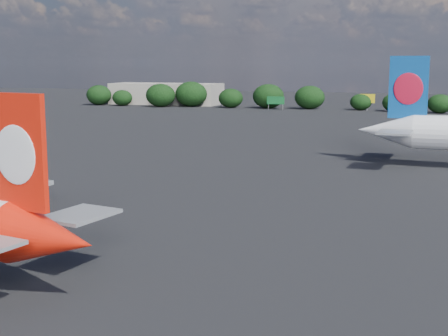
% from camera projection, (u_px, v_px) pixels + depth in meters
% --- Properties ---
extents(ground, '(500.00, 500.00, 0.00)m').
position_uv_depth(ground, '(220.00, 165.00, 97.97)').
color(ground, black).
rests_on(ground, ground).
extents(terminal_building, '(42.00, 16.00, 8.00)m').
position_uv_depth(terminal_building, '(166.00, 94.00, 240.79)').
color(terminal_building, gray).
rests_on(terminal_building, ground).
extents(highway_sign, '(6.00, 0.30, 4.50)m').
position_uv_depth(highway_sign, '(276.00, 101.00, 211.79)').
color(highway_sign, '#125B27').
rests_on(highway_sign, ground).
extents(billboard_yellow, '(5.00, 0.30, 5.50)m').
position_uv_depth(billboard_yellow, '(367.00, 99.00, 208.29)').
color(billboard_yellow, gold).
rests_on(billboard_yellow, ground).
extents(horizon_treeline, '(203.84, 15.04, 9.10)m').
position_uv_depth(horizon_treeline, '(328.00, 99.00, 210.77)').
color(horizon_treeline, black).
rests_on(horizon_treeline, ground).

